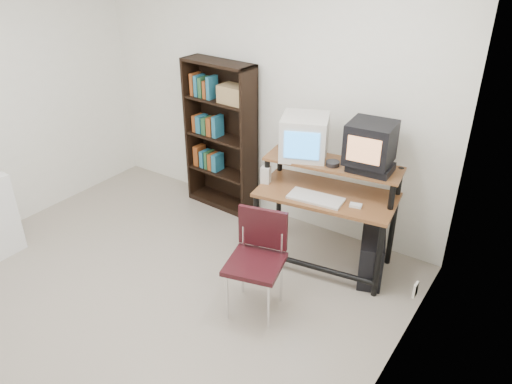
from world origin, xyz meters
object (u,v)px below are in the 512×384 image
Objects in this scene: school_chair at (258,252)px; bookshelf at (222,134)px; crt_monitor at (305,137)px; computer_desk at (327,197)px; crt_tv at (371,143)px; pc_tower at (371,258)px.

school_chair is 1.81m from bookshelf.
crt_monitor is 0.61× the size of school_chair.
crt_tv reaches higher than computer_desk.
bookshelf reaches higher than school_chair.
computer_desk is 0.67m from pc_tower.
pc_tower is at bearing 39.31° from school_chair.
crt_monitor is at bearing -10.89° from bookshelf.
crt_tv is (0.59, 0.05, 0.06)m from crt_monitor.
crt_monitor reaches higher than computer_desk.
pc_tower is (0.17, -0.12, -1.01)m from crt_tv.
computer_desk is at bearing 64.25° from school_chair.
computer_desk is 1.50× the size of school_chair.
computer_desk is 0.88m from school_chair.
computer_desk is 0.62m from crt_tv.
bookshelf reaches higher than crt_tv.
crt_monitor reaches higher than pc_tower.
computer_desk is 2.83× the size of pc_tower.
crt_tv is at bearing 50.48° from school_chair.
school_chair is at bearing -109.53° from computer_desk.
crt_tv reaches higher than pc_tower.
pc_tower is at bearing -6.37° from computer_desk.
pc_tower is (0.76, -0.07, -0.95)m from crt_monitor.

